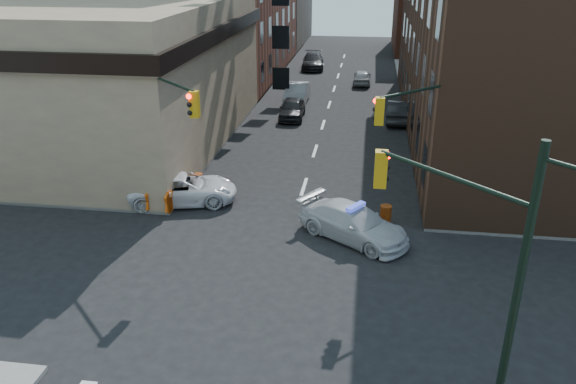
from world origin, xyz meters
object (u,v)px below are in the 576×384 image
(parked_car_wfar, at_px, (297,93))
(parked_car_enear, at_px, (399,111))
(barrel_road, at_px, (386,215))
(barricade_nw_a, at_px, (160,201))
(barrel_bank, at_px, (198,182))
(pedestrian_a, at_px, (161,189))
(pedestrian_b, at_px, (65,178))
(pickup, at_px, (183,189))
(police_car, at_px, (353,223))
(parked_car_wnear, at_px, (292,109))

(parked_car_wfar, bearing_deg, parked_car_enear, -29.14)
(barrel_road, bearing_deg, barricade_nw_a, -178.40)
(parked_car_wfar, xyz_separation_m, barrel_bank, (-2.75, -19.51, -0.36))
(pedestrian_a, distance_m, barrel_road, 10.79)
(parked_car_enear, relative_size, pedestrian_b, 2.67)
(pickup, bearing_deg, barricade_nw_a, 138.68)
(pedestrian_a, bearing_deg, pickup, 79.36)
(police_car, xyz_separation_m, parked_car_enear, (2.66, 19.32, 0.04))
(parked_car_wnear, xyz_separation_m, barrel_bank, (-3.00, -14.76, -0.29))
(parked_car_wnear, xyz_separation_m, pedestrian_a, (-4.00, -17.46, 0.38))
(parked_car_wfar, height_order, barricade_nw_a, parked_car_wfar)
(pedestrian_a, distance_m, barrel_bank, 2.96)
(barrel_road, relative_size, barrel_bank, 1.02)
(parked_car_wnear, bearing_deg, pickup, -103.19)
(parked_car_enear, bearing_deg, parked_car_wnear, 5.20)
(parked_car_wnear, height_order, parked_car_wfar, parked_car_wfar)
(barricade_nw_a, bearing_deg, parked_car_wfar, 88.15)
(pickup, height_order, pedestrian_b, pedestrian_b)
(barricade_nw_a, bearing_deg, police_car, -0.33)
(police_car, relative_size, pedestrian_b, 2.88)
(pedestrian_b, bearing_deg, parked_car_wfar, 33.24)
(police_car, xyz_separation_m, parked_car_wnear, (-5.34, 19.07, 0.00))
(police_car, relative_size, barricade_nw_a, 3.88)
(police_car, bearing_deg, barrel_road, -7.90)
(parked_car_wnear, xyz_separation_m, pedestrian_b, (-9.46, -16.57, 0.30))
(police_car, bearing_deg, parked_car_enear, 26.10)
(police_car, bearing_deg, pedestrian_a, 114.21)
(pedestrian_a, bearing_deg, barrel_road, 21.98)
(barrel_bank, bearing_deg, barricade_nw_a, -108.41)
(barrel_bank, height_order, barricade_nw_a, barricade_nw_a)
(parked_car_wfar, bearing_deg, pedestrian_b, -113.87)
(pedestrian_a, relative_size, barrel_road, 2.07)
(parked_car_enear, bearing_deg, pickup, 59.17)
(pedestrian_a, distance_m, barricade_nw_a, 0.57)
(parked_car_enear, height_order, pedestrian_a, pedestrian_a)
(pedestrian_b, distance_m, barricade_nw_a, 5.60)
(parked_car_wnear, height_order, barricade_nw_a, parked_car_wnear)
(parked_car_enear, relative_size, barrel_road, 5.05)
(pickup, bearing_deg, pedestrian_b, 77.24)
(parked_car_wfar, xyz_separation_m, barricade_nw_a, (-3.75, -22.52, -0.17))
(police_car, relative_size, parked_car_wfar, 1.04)
(parked_car_wnear, xyz_separation_m, parked_car_wfar, (-0.25, 4.75, 0.07))
(police_car, height_order, parked_car_wnear, parked_car_wnear)
(parked_car_wnear, relative_size, barricade_nw_a, 3.31)
(barrel_road, bearing_deg, parked_car_wfar, 107.53)
(parked_car_wnear, relative_size, pedestrian_a, 2.24)
(police_car, distance_m, parked_car_wnear, 19.80)
(pickup, distance_m, parked_car_wfar, 21.34)
(parked_car_enear, distance_m, barricade_nw_a, 21.65)
(barricade_nw_a, bearing_deg, parked_car_enear, 63.95)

